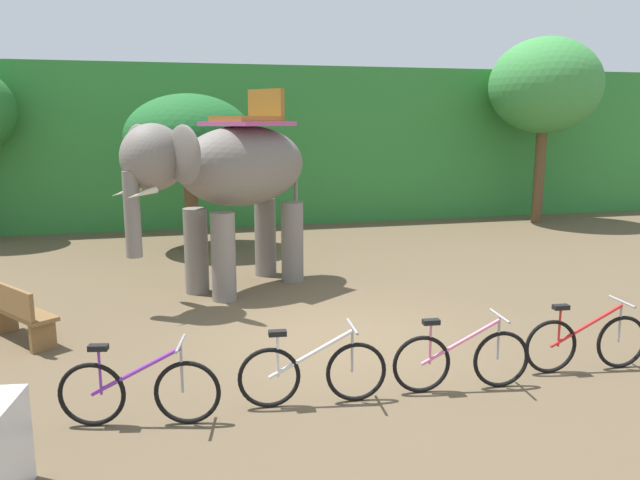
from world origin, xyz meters
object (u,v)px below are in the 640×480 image
object	(u,v)px
wooden_bench	(17,311)
tree_far_left	(545,86)
bike_purple	(139,391)
bike_white	(313,372)
bike_red	(586,342)
tree_center	(189,138)
bike_pink	(461,359)
elephant	(231,175)

from	to	relation	value
wooden_bench	tree_far_left	bearing A→B (deg)	29.86
bike_purple	bike_white	bearing A→B (deg)	0.98
bike_red	tree_far_left	bearing A→B (deg)	59.88
tree_center	bike_white	world-z (taller)	tree_center
bike_pink	bike_red	size ratio (longest dim) A/B	1.00
elephant	tree_center	bearing A→B (deg)	97.76
tree_far_left	bike_white	distance (m)	15.11
tree_far_left	bike_pink	world-z (taller)	tree_far_left
elephant	bike_purple	size ratio (longest dim) A/B	2.35
elephant	bike_purple	xyz separation A→B (m)	(-1.56, -5.15, -1.82)
tree_far_left	bike_purple	size ratio (longest dim) A/B	3.36
tree_far_left	tree_center	bearing A→B (deg)	-171.76
bike_purple	wooden_bench	xyz separation A→B (m)	(-1.80, 3.05, 0.09)
bike_pink	bike_red	xyz separation A→B (m)	(1.84, 0.15, 0.00)
bike_pink	bike_red	bearing A→B (deg)	4.67
elephant	bike_purple	world-z (taller)	elephant
tree_center	elephant	world-z (taller)	tree_center
elephant	wooden_bench	size ratio (longest dim) A/B	2.72
bike_white	bike_pink	distance (m)	1.82
elephant	bike_pink	distance (m)	5.89
tree_center	tree_far_left	xyz separation A→B (m)	(10.76, 1.56, 1.44)
elephant	bike_red	xyz separation A→B (m)	(3.99, -5.02, -1.82)
wooden_bench	tree_center	bearing A→B (deg)	65.77
tree_center	wooden_bench	world-z (taller)	tree_center
tree_center	wooden_bench	bearing A→B (deg)	-114.23
tree_far_left	bike_pink	bearing A→B (deg)	-126.55
tree_center	bike_white	xyz separation A→B (m)	(0.90, -9.24, -2.38)
bike_purple	wooden_bench	size ratio (longest dim) A/B	1.16
tree_center	wooden_bench	distance (m)	7.20
bike_pink	wooden_bench	world-z (taller)	bike_pink
tree_far_left	bike_pink	size ratio (longest dim) A/B	3.32
tree_center	bike_red	bearing A→B (deg)	-63.54
elephant	bike_white	world-z (taller)	elephant
bike_white	wooden_bench	world-z (taller)	bike_white
tree_far_left	wooden_bench	distance (m)	16.07
wooden_bench	bike_pink	bearing A→B (deg)	-29.09
tree_far_left	bike_white	size ratio (longest dim) A/B	3.32
elephant	bike_white	xyz separation A→B (m)	(0.34, -5.11, -1.82)
bike_red	tree_center	bearing A→B (deg)	116.46
bike_pink	tree_far_left	bearing A→B (deg)	53.45
tree_center	tree_far_left	distance (m)	10.96
bike_purple	tree_center	bearing A→B (deg)	83.85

